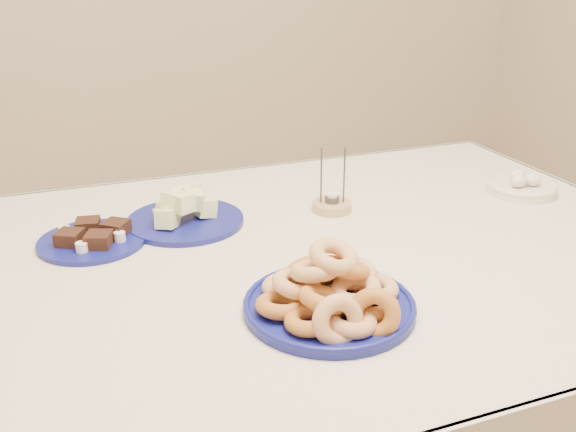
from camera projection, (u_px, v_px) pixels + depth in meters
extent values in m
cylinder|color=brown|center=(445.00, 279.00, 2.00)|extent=(0.06, 0.06, 0.72)
cube|color=beige|center=(279.00, 258.00, 1.28)|extent=(1.70, 1.10, 0.02)
cube|color=beige|center=(211.00, 219.00, 1.80)|extent=(1.70, 0.01, 0.28)
cylinder|color=navy|center=(329.00, 307.00, 1.07)|extent=(0.33, 0.33, 0.01)
torus|color=navy|center=(329.00, 303.00, 1.06)|extent=(0.33, 0.33, 0.01)
torus|color=#BC7C4E|center=(375.00, 288.00, 1.09)|extent=(0.12, 0.12, 0.03)
torus|color=#955421|center=(345.00, 277.00, 1.12)|extent=(0.10, 0.10, 0.03)
torus|color=#955421|center=(310.00, 274.00, 1.13)|extent=(0.09, 0.10, 0.03)
torus|color=#BC7C4E|center=(286.00, 287.00, 1.09)|extent=(0.12, 0.12, 0.03)
torus|color=#955421|center=(281.00, 305.00, 1.03)|extent=(0.12, 0.12, 0.04)
torus|color=#955421|center=(310.00, 320.00, 0.99)|extent=(0.12, 0.12, 0.03)
torus|color=#BC7C4E|center=(351.00, 321.00, 0.99)|extent=(0.12, 0.12, 0.03)
torus|color=#955421|center=(374.00, 306.00, 1.03)|extent=(0.10, 0.10, 0.03)
torus|color=#BC7C4E|center=(353.00, 273.00, 1.08)|extent=(0.09, 0.10, 0.04)
torus|color=#955421|center=(317.00, 270.00, 1.09)|extent=(0.09, 0.08, 0.04)
torus|color=#BC7C4E|center=(297.00, 284.00, 1.05)|extent=(0.11, 0.10, 0.04)
torus|color=#955421|center=(324.00, 299.00, 1.00)|extent=(0.10, 0.10, 0.05)
torus|color=#BC7C4E|center=(356.00, 290.00, 1.03)|extent=(0.11, 0.11, 0.04)
torus|color=#955421|center=(346.00, 268.00, 1.04)|extent=(0.12, 0.11, 0.05)
torus|color=#BC7C4E|center=(315.00, 271.00, 1.04)|extent=(0.09, 0.09, 0.05)
torus|color=#BC7C4E|center=(334.00, 256.00, 1.03)|extent=(0.12, 0.12, 0.05)
torus|color=#BC7C4E|center=(338.00, 321.00, 0.96)|extent=(0.08, 0.05, 0.09)
torus|color=#955421|center=(374.00, 314.00, 0.98)|extent=(0.10, 0.09, 0.09)
cylinder|color=navy|center=(185.00, 221.00, 1.41)|extent=(0.34, 0.34, 0.01)
cube|color=#CBE691|center=(184.00, 197.00, 1.39)|extent=(0.05, 0.05, 0.05)
cube|color=#CBE691|center=(206.00, 208.00, 1.41)|extent=(0.05, 0.05, 0.05)
cube|color=#CBE691|center=(183.00, 203.00, 1.36)|extent=(0.05, 0.05, 0.04)
cube|color=#CBE691|center=(192.00, 199.00, 1.38)|extent=(0.05, 0.05, 0.05)
cube|color=#CBE691|center=(173.00, 202.00, 1.37)|extent=(0.06, 0.06, 0.05)
cube|color=#CBE691|center=(184.00, 198.00, 1.39)|extent=(0.06, 0.06, 0.05)
cube|color=#CBE691|center=(167.00, 213.00, 1.38)|extent=(0.06, 0.06, 0.05)
cube|color=#CBE691|center=(167.00, 214.00, 1.38)|extent=(0.05, 0.05, 0.05)
cube|color=#CBE691|center=(182.00, 198.00, 1.39)|extent=(0.04, 0.05, 0.05)
cube|color=#CBE691|center=(169.00, 214.00, 1.38)|extent=(0.05, 0.05, 0.05)
cube|color=#CBE691|center=(167.00, 219.00, 1.36)|extent=(0.06, 0.06, 0.05)
cube|color=#CBE691|center=(192.00, 193.00, 1.42)|extent=(0.05, 0.05, 0.05)
cylinder|color=navy|center=(92.00, 241.00, 1.32)|extent=(0.29, 0.29, 0.01)
cube|color=black|center=(70.00, 238.00, 1.29)|extent=(0.07, 0.07, 0.03)
cube|color=black|center=(99.00, 240.00, 1.28)|extent=(0.06, 0.06, 0.03)
cube|color=black|center=(88.00, 226.00, 1.34)|extent=(0.06, 0.06, 0.03)
cube|color=black|center=(116.00, 228.00, 1.33)|extent=(0.07, 0.07, 0.03)
cylinder|color=white|center=(65.00, 231.00, 1.33)|extent=(0.03, 0.03, 0.02)
cylinder|color=white|center=(82.00, 247.00, 1.25)|extent=(0.03, 0.03, 0.02)
cylinder|color=white|center=(120.00, 237.00, 1.30)|extent=(0.03, 0.03, 0.02)
cylinder|color=tan|center=(332.00, 206.00, 1.48)|extent=(0.12, 0.12, 0.02)
cylinder|color=#3F3E43|center=(332.00, 199.00, 1.48)|extent=(0.04, 0.04, 0.01)
cylinder|color=white|center=(332.00, 195.00, 1.47)|extent=(0.03, 0.03, 0.01)
cylinder|color=#3F3E43|center=(321.00, 175.00, 1.45)|extent=(0.01, 0.01, 0.13)
cylinder|color=#3F3E43|center=(344.00, 175.00, 1.45)|extent=(0.01, 0.01, 0.13)
cylinder|color=silver|center=(521.00, 189.00, 1.59)|extent=(0.18, 0.18, 0.02)
torus|color=silver|center=(522.00, 185.00, 1.59)|extent=(0.18, 0.18, 0.01)
ellipsoid|color=silver|center=(519.00, 181.00, 1.56)|extent=(0.05, 0.04, 0.03)
ellipsoid|color=silver|center=(534.00, 179.00, 1.57)|extent=(0.05, 0.04, 0.03)
ellipsoid|color=silver|center=(517.00, 175.00, 1.60)|extent=(0.05, 0.04, 0.03)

